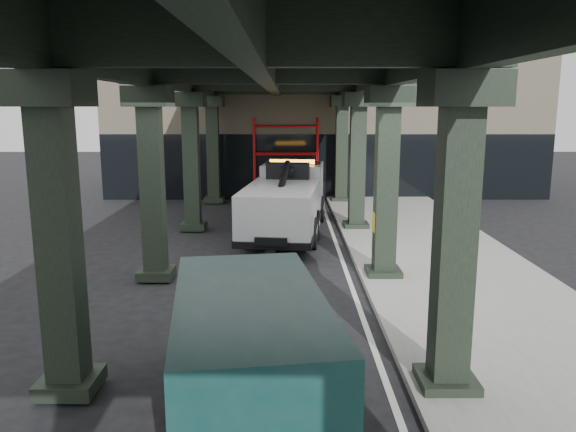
{
  "coord_description": "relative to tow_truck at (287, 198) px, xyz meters",
  "views": [
    {
      "loc": [
        0.06,
        -12.27,
        4.5
      ],
      "look_at": [
        0.08,
        2.08,
        1.7
      ],
      "focal_mm": 35.0,
      "sensor_mm": 36.0,
      "label": 1
    }
  ],
  "objects": [
    {
      "name": "tow_truck",
      "position": [
        0.0,
        0.0,
        0.0
      ],
      "size": [
        3.12,
        8.23,
        2.64
      ],
      "rotation": [
        0.0,
        0.0,
        -0.12
      ],
      "color": "black",
      "rests_on": "ground"
    },
    {
      "name": "lane_stripe",
      "position": [
        1.65,
        -5.49,
        -1.28
      ],
      "size": [
        0.12,
        38.0,
        0.01
      ],
      "primitive_type": "cube",
      "color": "silver",
      "rests_on": "ground"
    },
    {
      "name": "building",
      "position": [
        1.95,
        12.51,
        2.71
      ],
      "size": [
        22.0,
        10.0,
        8.0
      ],
      "primitive_type": "cube",
      "color": "#C6B793",
      "rests_on": "ground"
    },
    {
      "name": "sidewalk",
      "position": [
        4.45,
        -5.49,
        -1.21
      ],
      "size": [
        5.0,
        40.0,
        0.15
      ],
      "primitive_type": "cube",
      "color": "gray",
      "rests_on": "ground"
    },
    {
      "name": "viaduct",
      "position": [
        -0.45,
        -5.49,
        4.17
      ],
      "size": [
        7.4,
        32.0,
        6.4
      ],
      "color": "black",
      "rests_on": "ground"
    },
    {
      "name": "ground",
      "position": [
        -0.05,
        -7.49,
        -1.29
      ],
      "size": [
        90.0,
        90.0,
        0.0
      ],
      "primitive_type": "plane",
      "color": "black",
      "rests_on": "ground"
    },
    {
      "name": "scaffolding",
      "position": [
        -0.05,
        7.15,
        0.82
      ],
      "size": [
        3.08,
        0.88,
        4.0
      ],
      "color": "red",
      "rests_on": "ground"
    },
    {
      "name": "towed_van",
      "position": [
        -0.53,
        -12.56,
        -0.15
      ],
      "size": [
        2.72,
        5.42,
        2.11
      ],
      "rotation": [
        0.0,
        0.0,
        0.15
      ],
      "color": "#113D3A",
      "rests_on": "ground"
    }
  ]
}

